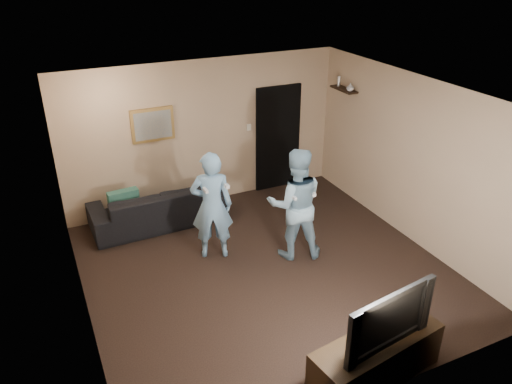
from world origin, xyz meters
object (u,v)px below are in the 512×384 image
sofa (158,206)px  tv_console (376,359)px  wii_player_right (295,204)px  wii_player_left (212,206)px  television (382,315)px

sofa → tv_console: bearing=104.6°
tv_console → wii_player_right: 2.62m
tv_console → wii_player_left: size_ratio=0.92×
wii_player_left → wii_player_right: wii_player_right is taller
sofa → wii_player_left: 1.49m
wii_player_left → television: bearing=-76.3°
tv_console → television: (-0.00, 0.00, 0.61)m
sofa → wii_player_right: size_ratio=1.29×
tv_console → wii_player_left: 3.16m
sofa → tv_console: (1.23, -4.33, -0.08)m
wii_player_left → wii_player_right: 1.23m
television → wii_player_right: 2.55m
tv_console → television: 0.61m
sofa → wii_player_right: wii_player_right is taller
sofa → wii_player_left: size_ratio=1.33×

